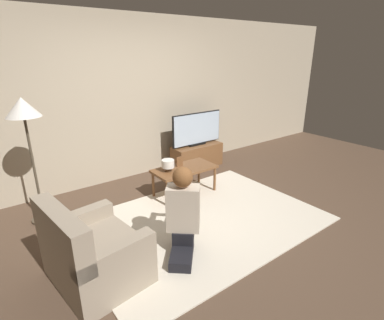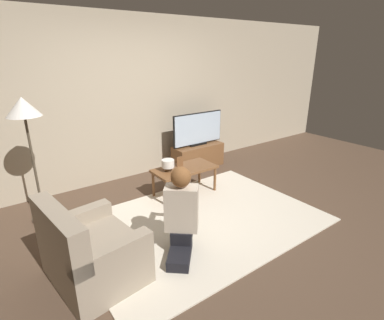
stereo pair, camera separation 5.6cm
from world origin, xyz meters
The scene contains 11 objects.
ground_plane centered at (0.00, 0.00, 0.00)m, with size 10.00×10.00×0.00m, color brown.
wall_back centered at (0.00, 1.93, 1.30)m, with size 10.00×0.06×2.60m.
rug centered at (0.00, 0.00, 0.01)m, with size 2.94×2.05×0.02m.
tv_stand centered at (1.13, 1.56, 0.21)m, with size 0.95×0.37×0.42m.
tv centered at (1.13, 1.57, 0.72)m, with size 1.04×0.08×0.59m.
coffee_table centered at (0.29, 0.77, 0.38)m, with size 0.93×0.47×0.42m.
floor_lamp centered at (-1.60, 1.24, 1.33)m, with size 0.38×0.38×1.56m.
armchair centered at (-1.44, -0.20, 0.28)m, with size 0.83×0.96×0.82m.
person_kneeling centered at (-0.52, -0.34, 0.49)m, with size 0.71×0.77×0.95m.
picture_frame centered at (0.26, 0.86, 0.50)m, with size 0.11×0.01×0.15m.
table_lamp centered at (0.02, 0.81, 0.53)m, with size 0.18×0.18×0.17m.
Camera 2 is at (-2.04, -2.60, 2.03)m, focal length 28.00 mm.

